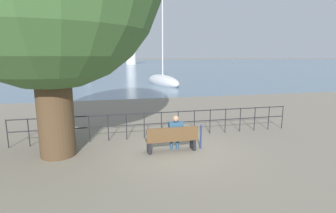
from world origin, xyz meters
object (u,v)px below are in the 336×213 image
object	(u,v)px
sailboat_1	(163,81)
sailboat_3	(88,71)
closed_umbrella	(201,135)
harbor_lighthouse	(130,31)
seated_person_left	(175,131)
sailboat_0	(55,75)
park_bench	(172,139)

from	to	relation	value
sailboat_1	sailboat_3	world-z (taller)	sailboat_1
closed_umbrella	sailboat_1	world-z (taller)	sailboat_1
harbor_lighthouse	sailboat_1	bearing A→B (deg)	-93.06
sailboat_3	seated_person_left	bearing A→B (deg)	-73.50
sailboat_0	sailboat_3	world-z (taller)	sailboat_0
sailboat_1	sailboat_3	distance (m)	26.41
harbor_lighthouse	closed_umbrella	bearing A→B (deg)	-94.26
sailboat_1	harbor_lighthouse	world-z (taller)	harbor_lighthouse
seated_person_left	closed_umbrella	bearing A→B (deg)	-1.46
sailboat_0	sailboat_1	size ratio (longest dim) A/B	0.94
sailboat_0	harbor_lighthouse	xyz separation A→B (m)	(18.72, 71.35, 13.32)
closed_umbrella	sailboat_0	bearing A→B (deg)	106.98
sailboat_3	sailboat_1	bearing A→B (deg)	-58.40
sailboat_1	harbor_lighthouse	bearing A→B (deg)	76.30
seated_person_left	sailboat_0	size ratio (longest dim) A/B	0.10
park_bench	closed_umbrella	xyz separation A→B (m)	(1.07, 0.05, 0.08)
seated_person_left	sailboat_3	bearing A→B (deg)	96.77
harbor_lighthouse	sailboat_3	bearing A→B (deg)	-103.42
sailboat_3	harbor_lighthouse	world-z (taller)	harbor_lighthouse
sailboat_1	harbor_lighthouse	distance (m)	85.89
closed_umbrella	sailboat_1	xyz separation A→B (m)	(3.40, 21.93, -0.14)
closed_umbrella	sailboat_0	world-z (taller)	sailboat_0
sailboat_0	harbor_lighthouse	bearing A→B (deg)	71.02
seated_person_left	sailboat_0	distance (m)	36.63
closed_umbrella	seated_person_left	bearing A→B (deg)	178.54
sailboat_0	sailboat_3	xyz separation A→B (m)	(4.35, 11.14, 0.00)
park_bench	sailboat_0	size ratio (longest dim) A/B	0.15
sailboat_0	harbor_lighthouse	distance (m)	74.96
seated_person_left	sailboat_3	world-z (taller)	sailboat_3
harbor_lighthouse	sailboat_0	bearing A→B (deg)	-104.70
closed_umbrella	park_bench	bearing A→B (deg)	-177.31
seated_person_left	harbor_lighthouse	world-z (taller)	harbor_lighthouse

